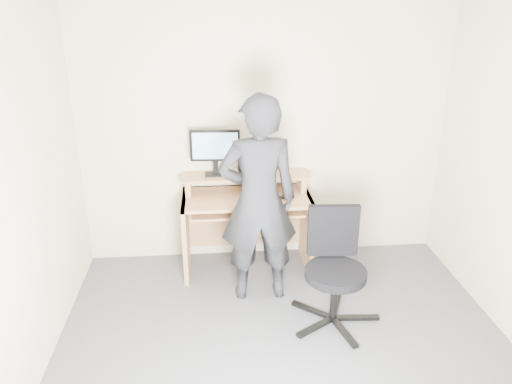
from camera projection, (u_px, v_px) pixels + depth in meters
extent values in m
plane|color=#525257|center=(290.00, 368.00, 3.60)|extent=(3.50, 3.50, 0.00)
cube|color=beige|center=(265.00, 135.00, 4.74)|extent=(3.50, 0.02, 2.50)
cube|color=tan|center=(186.00, 235.00, 4.73)|extent=(0.04, 0.60, 0.75)
cube|color=tan|center=(307.00, 230.00, 4.83)|extent=(0.04, 0.60, 0.75)
cube|color=tan|center=(247.00, 198.00, 4.64)|extent=(1.20, 0.60, 0.03)
cube|color=tan|center=(247.00, 210.00, 4.60)|extent=(1.02, 0.38, 0.02)
cube|color=tan|center=(188.00, 185.00, 4.70)|extent=(0.05, 0.28, 0.15)
cube|color=tan|center=(301.00, 181.00, 4.79)|extent=(0.05, 0.28, 0.15)
cube|color=tan|center=(245.00, 176.00, 4.72)|extent=(1.20, 0.30, 0.02)
cube|color=tan|center=(245.00, 215.00, 5.02)|extent=(1.20, 0.03, 0.65)
cube|color=black|center=(216.00, 174.00, 4.70)|extent=(0.20, 0.13, 0.01)
cube|color=black|center=(216.00, 166.00, 4.69)|extent=(0.05, 0.04, 0.13)
cube|color=black|center=(215.00, 145.00, 4.59)|extent=(0.46, 0.07, 0.30)
cube|color=#84B8E4|center=(215.00, 146.00, 4.57)|extent=(0.42, 0.04, 0.25)
cube|color=black|center=(242.00, 164.00, 4.68)|extent=(0.08, 0.14, 0.20)
cylinder|color=#AFAEB3|center=(261.00, 164.00, 4.69)|extent=(0.11, 0.11, 0.20)
cube|color=black|center=(284.00, 174.00, 4.70)|extent=(0.10, 0.14, 0.01)
cube|color=black|center=(235.00, 176.00, 4.63)|extent=(0.05, 0.04, 0.03)
torus|color=silver|center=(231.00, 172.00, 4.75)|extent=(0.19, 0.19, 0.06)
cube|color=black|center=(249.00, 208.00, 4.59)|extent=(0.49, 0.35, 0.03)
ellipsoid|color=black|center=(285.00, 197.00, 4.57)|extent=(0.11, 0.09, 0.04)
cube|color=black|center=(356.00, 318.00, 4.08)|extent=(0.37, 0.07, 0.03)
cube|color=black|center=(336.00, 305.00, 4.25)|extent=(0.18, 0.36, 0.03)
cube|color=black|center=(312.00, 310.00, 4.18)|extent=(0.31, 0.28, 0.03)
cube|color=black|center=(315.00, 327.00, 3.97)|extent=(0.34, 0.24, 0.03)
cube|color=black|center=(344.00, 332.00, 3.91)|extent=(0.14, 0.37, 0.03)
cylinder|color=black|center=(334.00, 297.00, 4.00)|extent=(0.06, 0.06, 0.39)
cylinder|color=black|center=(336.00, 274.00, 3.92)|extent=(0.49, 0.49, 0.07)
cube|color=black|center=(333.00, 230.00, 4.01)|extent=(0.41, 0.09, 0.44)
imported|color=black|center=(258.00, 201.00, 4.14)|extent=(0.68, 0.46, 1.81)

